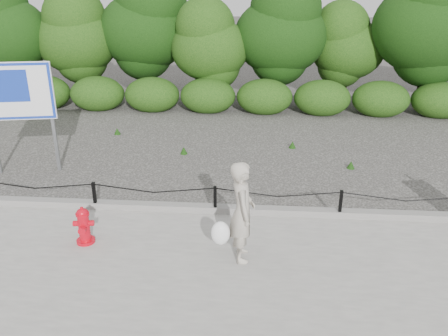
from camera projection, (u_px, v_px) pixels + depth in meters
ground at (215, 216)px, 9.72m from camera, size 90.00×90.00×0.00m
sidewalk at (204, 272)px, 7.87m from camera, size 14.00×4.00×0.08m
curb at (215, 209)px, 9.71m from camera, size 14.00×0.22×0.14m
chain_barrier at (215, 196)px, 9.55m from camera, size 10.06×0.06×0.60m
treeline at (244, 31)px, 16.87m from camera, size 20.37×3.96×5.20m
fire_hydrant at (84, 226)px, 8.52m from camera, size 0.38×0.40×0.72m
pedestrian at (241, 213)px, 7.86m from camera, size 0.76×0.70×1.78m
advertising_sign at (17, 96)px, 11.12m from camera, size 1.69×0.44×2.73m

